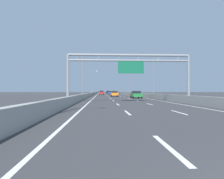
# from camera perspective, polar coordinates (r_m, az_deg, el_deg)

# --- Properties ---
(ground_plane) EXTENTS (260.00, 260.00, 0.00)m
(ground_plane) POSITION_cam_1_polar(r_m,az_deg,el_deg) (102.15, -0.78, -1.18)
(ground_plane) COLOR #38383A
(lane_dash_left_0) EXTENTS (0.16, 3.00, 0.01)m
(lane_dash_left_0) POSITION_cam_1_polar(r_m,az_deg,el_deg) (6.04, 15.01, -14.89)
(lane_dash_left_0) COLOR white
(lane_dash_left_0) RESTS_ON ground_plane
(lane_dash_left_1) EXTENTS (0.16, 3.00, 0.01)m
(lane_dash_left_1) POSITION_cam_1_polar(r_m,az_deg,el_deg) (14.76, 4.20, -6.24)
(lane_dash_left_1) COLOR white
(lane_dash_left_1) RESTS_ON ground_plane
(lane_dash_left_2) EXTENTS (0.16, 3.00, 0.01)m
(lane_dash_left_2) POSITION_cam_1_polar(r_m,az_deg,el_deg) (23.69, 1.54, -4.01)
(lane_dash_left_2) COLOR white
(lane_dash_left_2) RESTS_ON ground_plane
(lane_dash_left_3) EXTENTS (0.16, 3.00, 0.01)m
(lane_dash_left_3) POSITION_cam_1_polar(r_m,az_deg,el_deg) (32.66, 0.34, -3.00)
(lane_dash_left_3) COLOR white
(lane_dash_left_3) RESTS_ON ground_plane
(lane_dash_left_4) EXTENTS (0.16, 3.00, 0.01)m
(lane_dash_left_4) POSITION_cam_1_polar(r_m,az_deg,el_deg) (41.64, -0.33, -2.42)
(lane_dash_left_4) COLOR white
(lane_dash_left_4) RESTS_ON ground_plane
(lane_dash_left_5) EXTENTS (0.16, 3.00, 0.01)m
(lane_dash_left_5) POSITION_cam_1_polar(r_m,az_deg,el_deg) (50.63, -0.77, -2.05)
(lane_dash_left_5) COLOR white
(lane_dash_left_5) RESTS_ON ground_plane
(lane_dash_left_6) EXTENTS (0.16, 3.00, 0.01)m
(lane_dash_left_6) POSITION_cam_1_polar(r_m,az_deg,el_deg) (59.62, -1.08, -1.79)
(lane_dash_left_6) COLOR white
(lane_dash_left_6) RESTS_ON ground_plane
(lane_dash_left_7) EXTENTS (0.16, 3.00, 0.01)m
(lane_dash_left_7) POSITION_cam_1_polar(r_m,az_deg,el_deg) (68.61, -1.30, -1.60)
(lane_dash_left_7) COLOR white
(lane_dash_left_7) RESTS_ON ground_plane
(lane_dash_left_8) EXTENTS (0.16, 3.00, 0.01)m
(lane_dash_left_8) POSITION_cam_1_polar(r_m,az_deg,el_deg) (77.61, -1.48, -1.45)
(lane_dash_left_8) COLOR white
(lane_dash_left_8) RESTS_ON ground_plane
(lane_dash_left_9) EXTENTS (0.16, 3.00, 0.01)m
(lane_dash_left_9) POSITION_cam_1_polar(r_m,az_deg,el_deg) (86.60, -1.61, -1.33)
(lane_dash_left_9) COLOR white
(lane_dash_left_9) RESTS_ON ground_plane
(lane_dash_left_10) EXTENTS (0.16, 3.00, 0.01)m
(lane_dash_left_10) POSITION_cam_1_polar(r_m,az_deg,el_deg) (95.60, -1.72, -1.24)
(lane_dash_left_10) COLOR white
(lane_dash_left_10) RESTS_ON ground_plane
(lane_dash_left_11) EXTENTS (0.16, 3.00, 0.01)m
(lane_dash_left_11) POSITION_cam_1_polar(r_m,az_deg,el_deg) (104.60, -1.82, -1.16)
(lane_dash_left_11) COLOR white
(lane_dash_left_11) RESTS_ON ground_plane
(lane_dash_left_12) EXTENTS (0.16, 3.00, 0.01)m
(lane_dash_left_12) POSITION_cam_1_polar(r_m,az_deg,el_deg) (113.60, -1.89, -1.09)
(lane_dash_left_12) COLOR white
(lane_dash_left_12) RESTS_ON ground_plane
(lane_dash_left_13) EXTENTS (0.16, 3.00, 0.01)m
(lane_dash_left_13) POSITION_cam_1_polar(r_m,az_deg,el_deg) (122.59, -1.96, -1.04)
(lane_dash_left_13) COLOR white
(lane_dash_left_13) RESTS_ON ground_plane
(lane_dash_left_14) EXTENTS (0.16, 3.00, 0.01)m
(lane_dash_left_14) POSITION_cam_1_polar(r_m,az_deg,el_deg) (131.59, -2.02, -0.99)
(lane_dash_left_14) COLOR white
(lane_dash_left_14) RESTS_ON ground_plane
(lane_dash_left_15) EXTENTS (0.16, 3.00, 0.01)m
(lane_dash_left_15) POSITION_cam_1_polar(r_m,az_deg,el_deg) (140.59, -2.07, -0.95)
(lane_dash_left_15) COLOR white
(lane_dash_left_15) RESTS_ON ground_plane
(lane_dash_left_16) EXTENTS (0.16, 3.00, 0.01)m
(lane_dash_left_16) POSITION_cam_1_polar(r_m,az_deg,el_deg) (149.59, -2.11, -0.91)
(lane_dash_left_16) COLOR white
(lane_dash_left_16) RESTS_ON ground_plane
(lane_dash_left_17) EXTENTS (0.16, 3.00, 0.01)m
(lane_dash_left_17) POSITION_cam_1_polar(r_m,az_deg,el_deg) (158.59, -2.15, -0.88)
(lane_dash_left_17) COLOR white
(lane_dash_left_17) RESTS_ON ground_plane
(lane_dash_right_1) EXTENTS (0.16, 3.00, 0.01)m
(lane_dash_right_1) POSITION_cam_1_polar(r_m,az_deg,el_deg) (15.61, 17.50, -5.90)
(lane_dash_right_1) COLOR white
(lane_dash_right_1) RESTS_ON ground_plane
(lane_dash_right_2) EXTENTS (0.16, 3.00, 0.01)m
(lane_dash_right_2) POSITION_cam_1_polar(r_m,az_deg,el_deg) (24.23, 10.08, -3.92)
(lane_dash_right_2) COLOR white
(lane_dash_right_2) RESTS_ON ground_plane
(lane_dash_right_3) EXTENTS (0.16, 3.00, 0.01)m
(lane_dash_right_3) POSITION_cam_1_polar(r_m,az_deg,el_deg) (33.05, 6.60, -2.96)
(lane_dash_right_3) COLOR white
(lane_dash_right_3) RESTS_ON ground_plane
(lane_dash_right_4) EXTENTS (0.16, 3.00, 0.01)m
(lane_dash_right_4) POSITION_cam_1_polar(r_m,az_deg,el_deg) (41.95, 4.59, -2.40)
(lane_dash_right_4) COLOR white
(lane_dash_right_4) RESTS_ON ground_plane
(lane_dash_right_5) EXTENTS (0.16, 3.00, 0.01)m
(lane_dash_right_5) POSITION_cam_1_polar(r_m,az_deg,el_deg) (50.88, 3.29, -2.04)
(lane_dash_right_5) COLOR white
(lane_dash_right_5) RESTS_ON ground_plane
(lane_dash_right_6) EXTENTS (0.16, 3.00, 0.01)m
(lane_dash_right_6) POSITION_cam_1_polar(r_m,az_deg,el_deg) (59.83, 2.37, -1.78)
(lane_dash_right_6) COLOR white
(lane_dash_right_6) RESTS_ON ground_plane
(lane_dash_right_7) EXTENTS (0.16, 3.00, 0.01)m
(lane_dash_right_7) POSITION_cam_1_polar(r_m,az_deg,el_deg) (68.80, 1.70, -1.59)
(lane_dash_right_7) COLOR white
(lane_dash_right_7) RESTS_ON ground_plane
(lane_dash_right_8) EXTENTS (0.16, 3.00, 0.01)m
(lane_dash_right_8) POSITION_cam_1_polar(r_m,az_deg,el_deg) (77.77, 1.18, -1.45)
(lane_dash_right_8) COLOR white
(lane_dash_right_8) RESTS_ON ground_plane
(lane_dash_right_9) EXTENTS (0.16, 3.00, 0.01)m
(lane_dash_right_9) POSITION_cam_1_polar(r_m,az_deg,el_deg) (86.75, 0.77, -1.33)
(lane_dash_right_9) COLOR white
(lane_dash_right_9) RESTS_ON ground_plane
(lane_dash_right_10) EXTENTS (0.16, 3.00, 0.01)m
(lane_dash_right_10) POSITION_cam_1_polar(r_m,az_deg,el_deg) (95.73, 0.43, -1.24)
(lane_dash_right_10) COLOR white
(lane_dash_right_10) RESTS_ON ground_plane
(lane_dash_right_11) EXTENTS (0.16, 3.00, 0.01)m
(lane_dash_right_11) POSITION_cam_1_polar(r_m,az_deg,el_deg) (104.72, 0.15, -1.16)
(lane_dash_right_11) COLOR white
(lane_dash_right_11) RESTS_ON ground_plane
(lane_dash_right_12) EXTENTS (0.16, 3.00, 0.01)m
(lane_dash_right_12) POSITION_cam_1_polar(r_m,az_deg,el_deg) (113.71, -0.08, -1.09)
(lane_dash_right_12) COLOR white
(lane_dash_right_12) RESTS_ON ground_plane
(lane_dash_right_13) EXTENTS (0.16, 3.00, 0.01)m
(lane_dash_right_13) POSITION_cam_1_polar(r_m,az_deg,el_deg) (122.70, -0.28, -1.04)
(lane_dash_right_13) COLOR white
(lane_dash_right_13) RESTS_ON ground_plane
(lane_dash_right_14) EXTENTS (0.16, 3.00, 0.01)m
(lane_dash_right_14) POSITION_cam_1_polar(r_m,az_deg,el_deg) (131.69, -0.45, -0.99)
(lane_dash_right_14) COLOR white
(lane_dash_right_14) RESTS_ON ground_plane
(lane_dash_right_15) EXTENTS (0.16, 3.00, 0.01)m
(lane_dash_right_15) POSITION_cam_1_polar(r_m,az_deg,el_deg) (140.68, -0.60, -0.95)
(lane_dash_right_15) COLOR white
(lane_dash_right_15) RESTS_ON ground_plane
(lane_dash_right_16) EXTENTS (0.16, 3.00, 0.01)m
(lane_dash_right_16) POSITION_cam_1_polar(r_m,az_deg,el_deg) (149.68, -0.73, -0.91)
(lane_dash_right_16) COLOR white
(lane_dash_right_16) RESTS_ON ground_plane
(lane_dash_right_17) EXTENTS (0.16, 3.00, 0.01)m
(lane_dash_right_17) POSITION_cam_1_polar(r_m,az_deg,el_deg) (158.67, -0.85, -0.88)
(lane_dash_right_17) COLOR white
(lane_dash_right_17) RESTS_ON ground_plane
(edge_line_left) EXTENTS (0.16, 176.00, 0.01)m
(edge_line_left) POSITION_cam_1_polar(r_m,az_deg,el_deg) (90.10, -3.85, -1.29)
(edge_line_left) COLOR white
(edge_line_left) RESTS_ON ground_plane
(edge_line_right) EXTENTS (0.16, 176.00, 0.01)m
(edge_line_right) POSITION_cam_1_polar(r_m,az_deg,el_deg) (90.52, 2.81, -1.29)
(edge_line_right) COLOR white
(edge_line_right) RESTS_ON ground_plane
(barrier_left) EXTENTS (0.45, 220.00, 0.95)m
(barrier_left) POSITION_cam_1_polar(r_m,az_deg,el_deg) (112.13, -4.49, -0.86)
(barrier_left) COLOR #9E9E99
(barrier_left) RESTS_ON ground_plane
(barrier_right) EXTENTS (0.45, 220.00, 0.95)m
(barrier_right) POSITION_cam_1_polar(r_m,az_deg,el_deg) (112.57, 2.55, -0.86)
(barrier_right) COLOR #9E9E99
(barrier_right) RESTS_ON ground_plane
(sign_gantry) EXTENTS (16.31, 0.36, 6.36)m
(sign_gantry) POSITION_cam_1_polar(r_m,az_deg,el_deg) (28.10, 4.66, 6.45)
(sign_gantry) COLOR gray
(sign_gantry) RESTS_ON ground_plane
(streetlamp_left_mid) EXTENTS (2.58, 0.28, 9.50)m
(streetlamp_left_mid) POSITION_cam_1_polar(r_m,az_deg,el_deg) (46.23, -7.62, 4.48)
(streetlamp_left_mid) COLOR slate
(streetlamp_left_mid) RESTS_ON ground_plane
(streetlamp_right_mid) EXTENTS (2.58, 0.28, 9.50)m
(streetlamp_right_mid) POSITION_cam_1_polar(r_m,az_deg,el_deg) (47.37, 10.74, 4.37)
(streetlamp_right_mid) COLOR slate
(streetlamp_right_mid) RESTS_ON ground_plane
(streetlamp_left_far) EXTENTS (2.58, 0.28, 9.50)m
(streetlamp_left_far) POSITION_cam_1_polar(r_m,az_deg,el_deg) (83.59, -5.46, 2.33)
(streetlamp_left_far) COLOR slate
(streetlamp_left_far) RESTS_ON ground_plane
(streetlamp_right_far) EXTENTS (2.58, 0.28, 9.50)m
(streetlamp_right_far) POSITION_cam_1_polar(r_m,az_deg,el_deg) (84.23, 4.75, 2.31)
(streetlamp_right_far) COLOR slate
(streetlamp_right_far) RESTS_ON ground_plane
(orange_car) EXTENTS (1.81, 4.63, 1.44)m
(orange_car) POSITION_cam_1_polar(r_m,az_deg,el_deg) (56.64, 0.62, -1.12)
(orange_car) COLOR orange
(orange_car) RESTS_ON ground_plane
(green_car) EXTENTS (1.87, 4.31, 1.49)m
(green_car) POSITION_cam_1_polar(r_m,az_deg,el_deg) (43.79, 6.50, -1.34)
(green_car) COLOR #1E7A38
(green_car) RESTS_ON ground_plane
(red_car) EXTENTS (1.74, 4.44, 1.56)m
(red_car) POSITION_cam_1_polar(r_m,az_deg,el_deg) (82.37, -2.84, -0.84)
(red_car) COLOR red
(red_car) RESTS_ON ground_plane
(black_car) EXTENTS (1.86, 4.65, 1.52)m
(black_car) POSITION_cam_1_polar(r_m,az_deg,el_deg) (123.62, -1.10, -0.67)
(black_car) COLOR black
(black_car) RESTS_ON ground_plane
(blue_car) EXTENTS (1.71, 4.48, 1.38)m
(blue_car) POSITION_cam_1_polar(r_m,az_deg,el_deg) (88.11, -0.52, -0.85)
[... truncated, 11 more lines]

